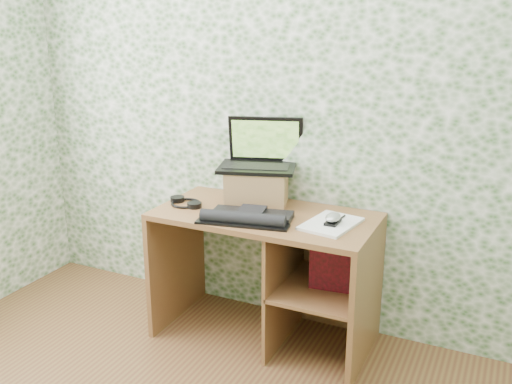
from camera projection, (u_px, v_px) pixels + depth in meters
The scene contains 10 objects.
wall_back at pixel (288, 105), 3.20m from camera, with size 3.50×3.50×0.00m, color silver.
desk at pixel (280, 260), 3.17m from camera, with size 1.20×0.60×0.75m.
riser at pixel (257, 186), 3.23m from camera, with size 0.34×0.28×0.20m, color #986F44.
laptop at pixel (260, 156), 3.22m from camera, with size 0.49×0.41×0.28m.
keyboard at pixel (248, 217), 2.98m from camera, with size 0.50×0.33×0.07m.
headphones at pixel (186, 203), 3.24m from camera, with size 0.23×0.21×0.03m.
notepad at pixel (331, 224), 2.92m from camera, with size 0.23×0.33×0.02m, color silver.
mouse at pixel (333, 220), 2.90m from camera, with size 0.07×0.12×0.04m, color #B4B4B7.
pen at pixel (339, 220), 2.94m from camera, with size 0.01×0.01×0.16m, color black.
red_box at pixel (336, 261), 2.98m from camera, with size 0.27×0.09×0.32m, color maroon.
Camera 1 is at (1.20, -1.22, 1.78)m, focal length 40.00 mm.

